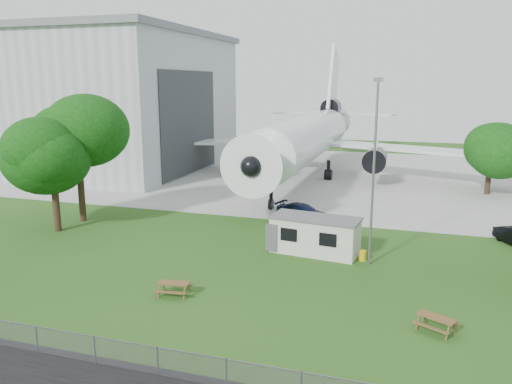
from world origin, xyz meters
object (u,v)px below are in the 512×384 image
(site_cabin, at_px, (315,235))
(picnic_east, at_px, (435,331))
(picnic_west, at_px, (174,295))
(hangar, at_px, (65,99))
(airliner, at_px, (308,136))

(site_cabin, height_order, picnic_east, site_cabin)
(picnic_west, relative_size, picnic_east, 1.00)
(picnic_west, xyz_separation_m, picnic_east, (14.06, -0.06, 0.00))
(hangar, bearing_deg, picnic_east, -37.30)
(site_cabin, bearing_deg, hangar, 145.96)
(hangar, relative_size, picnic_east, 23.89)
(site_cabin, bearing_deg, picnic_west, -123.55)
(airliner, bearing_deg, picnic_east, -69.67)
(site_cabin, relative_size, picnic_west, 3.83)
(hangar, relative_size, site_cabin, 6.24)
(airliner, bearing_deg, site_cabin, -77.45)
(airliner, relative_size, picnic_east, 26.52)
(airliner, height_order, picnic_west, airliner)
(hangar, relative_size, airliner, 0.90)
(site_cabin, bearing_deg, airliner, 102.55)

